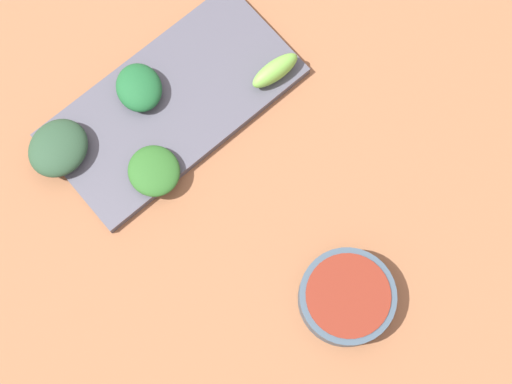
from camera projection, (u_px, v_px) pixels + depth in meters
tabletop at (258, 169)px, 0.85m from camera, size 2.10×2.10×0.02m
sauce_bowl at (347, 297)px, 0.79m from camera, size 0.10×0.10×0.03m
serving_plate at (172, 103)px, 0.85m from camera, size 0.15×0.29×0.01m
broccoli_leafy_0 at (58, 148)px, 0.82m from camera, size 0.08×0.08×0.03m
broccoli_stalk_1 at (275, 70)px, 0.84m from camera, size 0.03×0.06×0.03m
broccoli_leafy_2 at (139, 88)px, 0.84m from camera, size 0.07×0.07×0.03m
broccoli_leafy_3 at (154, 171)px, 0.82m from camera, size 0.07×0.07×0.02m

